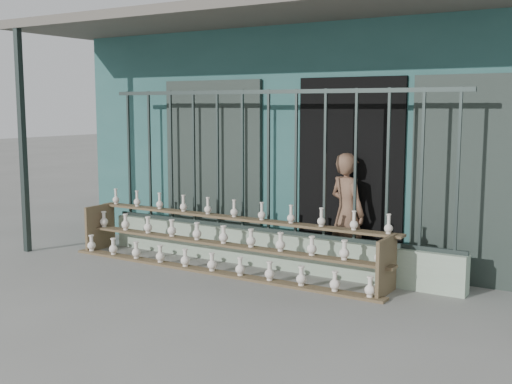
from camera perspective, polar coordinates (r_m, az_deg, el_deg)
The scene contains 6 objects.
ground at distance 7.24m, azimuth -4.22°, elevation -8.78°, with size 60.00×60.00×0.00m, color slate.
workshop_building at distance 10.67m, azimuth 9.24°, elevation 5.29°, with size 7.40×6.60×3.21m.
parapet_wall at distance 8.24m, azimuth 1.10°, elevation -5.11°, with size 5.00×0.20×0.45m, color #9EB59B.
security_fence at distance 8.06m, azimuth 1.12°, elevation 2.70°, with size 5.00×0.04×1.80m.
shelf_rack at distance 8.09m, azimuth -2.98°, elevation -4.38°, with size 4.50×0.68×0.85m.
elderly_woman at distance 8.00m, azimuth 8.09°, elevation -1.82°, with size 0.54×0.35×1.48m, color brown.
Camera 1 is at (4.10, -5.61, 2.06)m, focal length 45.00 mm.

